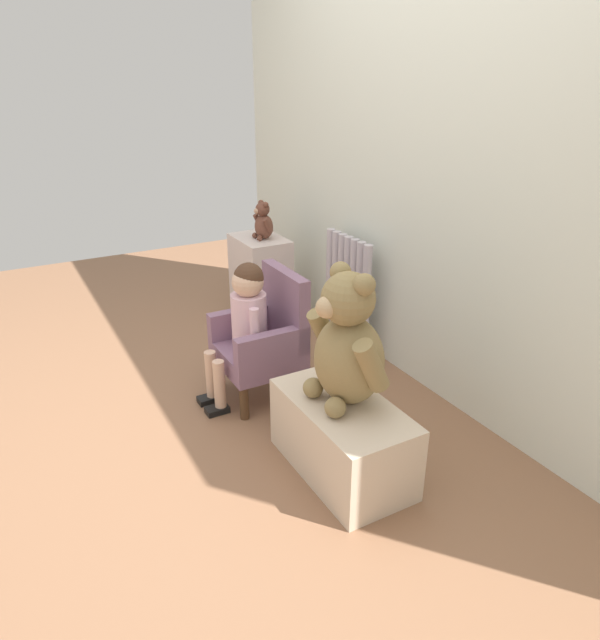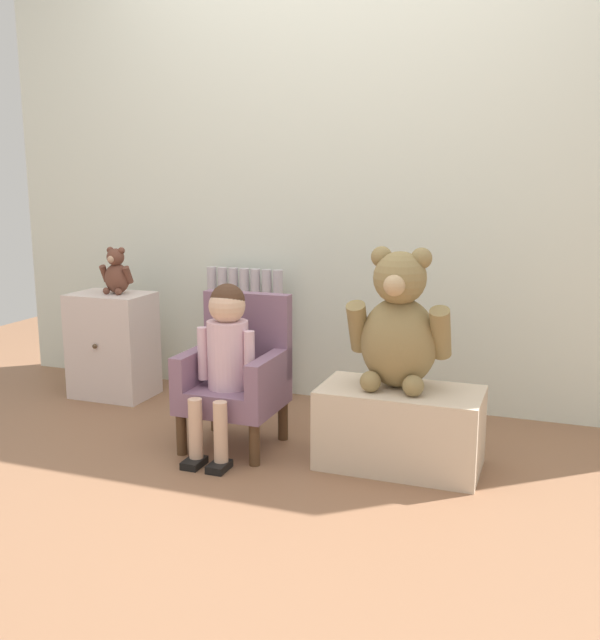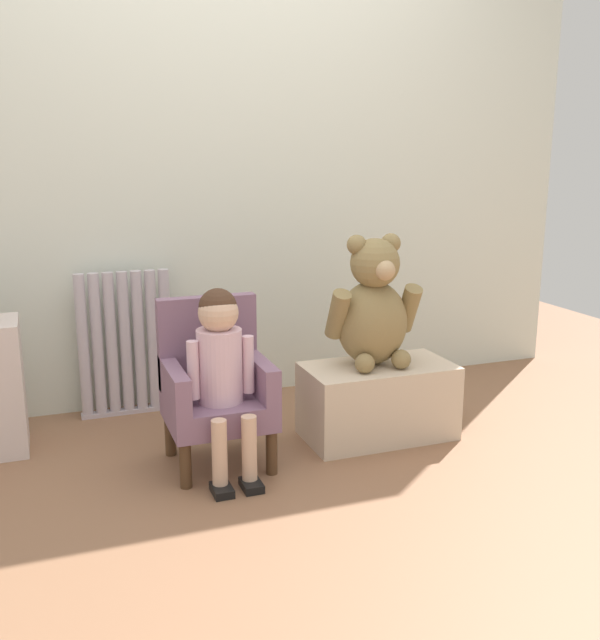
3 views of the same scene
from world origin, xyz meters
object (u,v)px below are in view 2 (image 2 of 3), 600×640
at_px(low_bench, 400,428).
at_px(child_armchair, 237,374).
at_px(radiator, 245,333).
at_px(small_teddy_bear, 117,273).
at_px(small_dresser, 113,345).
at_px(child_figure, 225,345).
at_px(large_teddy_bear, 399,327).

bearing_deg(low_bench, child_armchair, 179.82).
height_order(radiator, child_armchair, radiator).
distance_m(radiator, small_teddy_bear, 0.72).
height_order(small_dresser, child_figure, child_figure).
bearing_deg(small_dresser, radiator, 21.33).
relative_size(low_bench, large_teddy_bear, 1.14).
relative_size(child_armchair, small_teddy_bear, 2.70).
xyz_separation_m(radiator, small_teddy_bear, (-0.60, -0.24, 0.31)).
bearing_deg(low_bench, child_figure, -171.59).
distance_m(child_armchair, large_teddy_bear, 0.73).
height_order(child_armchair, child_figure, child_figure).
xyz_separation_m(child_figure, large_teddy_bear, (0.68, 0.13, 0.10)).
distance_m(child_armchair, low_bench, 0.72).
relative_size(child_figure, low_bench, 1.12).
xyz_separation_m(low_bench, large_teddy_bear, (-0.02, 0.02, 0.40)).
bearing_deg(child_armchair, small_dresser, 156.06).
height_order(child_figure, low_bench, child_figure).
bearing_deg(low_bench, small_teddy_bear, 165.21).
distance_m(radiator, small_dresser, 0.69).
distance_m(small_dresser, child_figure, 1.05).
bearing_deg(small_teddy_bear, large_teddy_bear, -14.14).
relative_size(small_dresser, child_figure, 0.77).
bearing_deg(radiator, large_teddy_bear, -33.58).
bearing_deg(child_figure, low_bench, 8.41).
relative_size(radiator, large_teddy_bear, 1.22).
xyz_separation_m(radiator, large_teddy_bear, (0.95, -0.63, 0.23)).
bearing_deg(small_dresser, small_teddy_bear, 19.80).
distance_m(radiator, low_bench, 1.18).
height_order(child_armchair, low_bench, child_armchair).
bearing_deg(child_figure, small_dresser, 150.67).
distance_m(child_armchair, child_figure, 0.18).
height_order(child_figure, small_teddy_bear, small_teddy_bear).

